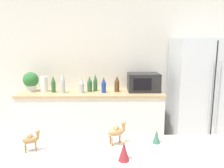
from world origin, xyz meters
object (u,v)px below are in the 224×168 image
(back_bottle_2, at_px, (117,84))
(back_bottle_6, at_px, (63,83))
(back_bottle_1, at_px, (53,84))
(back_bottle_5, at_px, (104,85))
(back_bottle_0, at_px, (81,86))
(refrigerator, at_px, (203,96))
(camel_figurine, at_px, (31,139))
(wise_man_figurine_purple, at_px, (157,136))
(camel_figurine_second, at_px, (117,131))
(microwave, at_px, (143,82))
(paper_towel_roll, at_px, (44,84))
(potted_plant, at_px, (31,81))
(back_bottle_3, at_px, (95,83))
(back_bottle_4, at_px, (90,84))
(wise_man_figurine_crimson, at_px, (124,150))

(back_bottle_2, height_order, back_bottle_6, back_bottle_6)
(back_bottle_1, height_order, back_bottle_5, back_bottle_1)
(back_bottle_2, bearing_deg, back_bottle_0, -172.37)
(refrigerator, distance_m, camel_figurine, 2.78)
(refrigerator, height_order, back_bottle_2, refrigerator)
(back_bottle_2, xyz_separation_m, wise_man_figurine_purple, (0.19, -1.93, -0.01))
(back_bottle_1, bearing_deg, camel_figurine_second, -65.26)
(microwave, xyz_separation_m, wise_man_figurine_purple, (-0.23, -1.98, -0.03))
(microwave, height_order, back_bottle_2, microwave)
(paper_towel_roll, distance_m, microwave, 1.53)
(microwave, distance_m, camel_figurine, 2.31)
(back_bottle_6, height_order, wise_man_figurine_purple, back_bottle_6)
(paper_towel_roll, xyz_separation_m, camel_figurine_second, (1.04, -1.98, 0.04))
(refrigerator, xyz_separation_m, microwave, (-0.91, 0.08, 0.21))
(paper_towel_roll, xyz_separation_m, back_bottle_1, (0.16, -0.06, 0.01))
(refrigerator, relative_size, potted_plant, 5.81)
(paper_towel_roll, bearing_deg, back_bottle_5, -5.88)
(wise_man_figurine_purple, bearing_deg, back_bottle_6, 118.17)
(microwave, height_order, back_bottle_1, microwave)
(camel_figurine_second, bearing_deg, wise_man_figurine_purple, 3.19)
(back_bottle_3, relative_size, camel_figurine_second, 1.71)
(back_bottle_0, height_order, back_bottle_6, back_bottle_6)
(paper_towel_roll, height_order, back_bottle_4, back_bottle_4)
(back_bottle_0, height_order, camel_figurine, back_bottle_0)
(refrigerator, xyz_separation_m, back_bottle_2, (-1.32, 0.03, 0.19))
(refrigerator, distance_m, back_bottle_5, 1.53)
(potted_plant, bearing_deg, refrigerator, -1.80)
(paper_towel_roll, height_order, microwave, microwave)
(camel_figurine, bearing_deg, back_bottle_2, 73.51)
(back_bottle_4, height_order, wise_man_figurine_purple, back_bottle_4)
(refrigerator, bearing_deg, back_bottle_6, -178.90)
(potted_plant, xyz_separation_m, back_bottle_5, (1.12, -0.11, -0.05))
(paper_towel_roll, height_order, wise_man_figurine_purple, paper_towel_roll)
(back_bottle_4, distance_m, wise_man_figurine_purple, 2.04)
(camel_figurine, bearing_deg, back_bottle_6, 96.04)
(back_bottle_5, xyz_separation_m, camel_figurine_second, (0.12, -1.89, 0.04))
(back_bottle_2, relative_size, wise_man_figurine_purple, 2.10)
(back_bottle_5, distance_m, wise_man_figurine_purple, 1.91)
(microwave, bearing_deg, back_bottle_6, -174.57)
(camel_figurine_second, bearing_deg, back_bottle_5, 93.74)
(back_bottle_2, bearing_deg, paper_towel_roll, 178.20)
(potted_plant, bearing_deg, wise_man_figurine_purple, -52.69)
(refrigerator, relative_size, back_bottle_1, 6.79)
(back_bottle_3, bearing_deg, potted_plant, -179.04)
(back_bottle_1, relative_size, back_bottle_3, 0.97)
(refrigerator, distance_m, microwave, 0.94)
(potted_plant, height_order, wise_man_figurine_crimson, potted_plant)
(back_bottle_0, distance_m, camel_figurine_second, 1.93)
(potted_plant, xyz_separation_m, camel_figurine, (0.72, -2.08, -0.03))
(camel_figurine_second, bearing_deg, back_bottle_6, 111.34)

